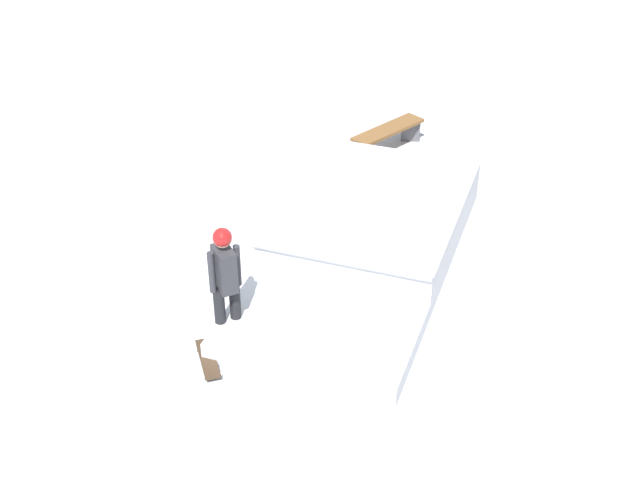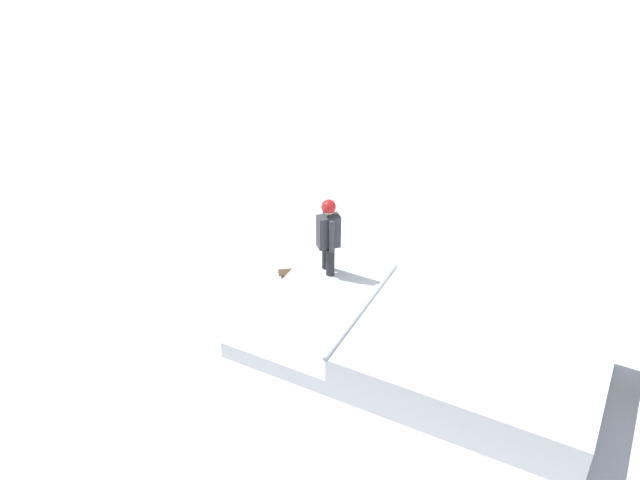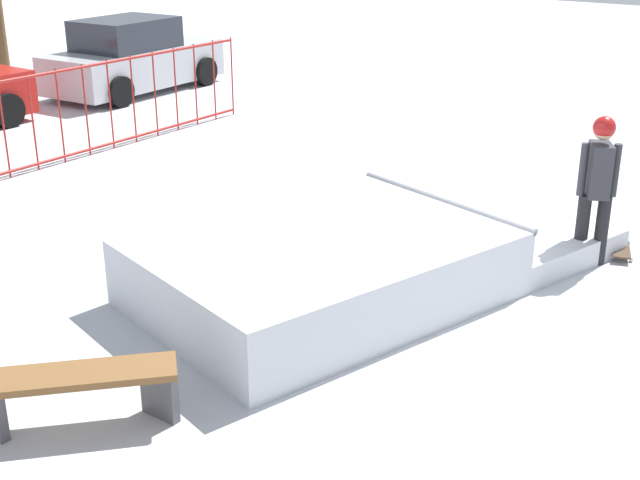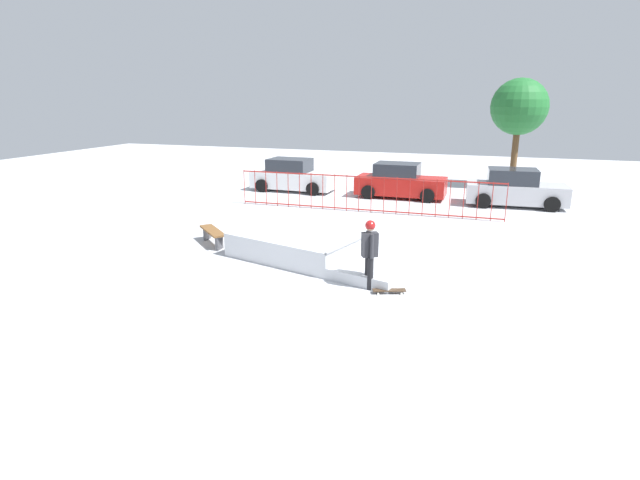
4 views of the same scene
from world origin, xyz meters
The scene contains 5 objects.
ground_plane centered at (0.00, 0.00, 0.00)m, with size 60.00×60.00×0.00m, color #B7BABF.
skate_ramp centered at (0.03, 0.82, 0.32)m, with size 5.90×3.94×0.74m.
skater centered at (2.15, -0.99, 1.01)m, with size 0.44×0.39×1.73m.
skateboard centered at (2.71, -1.18, 0.08)m, with size 0.82×0.47×0.09m.
park_bench centered at (-3.47, 1.14, 0.36)m, with size 1.44×1.38×0.48m.
Camera 1 is at (10.96, 0.83, 7.38)m, focal length 47.70 mm.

